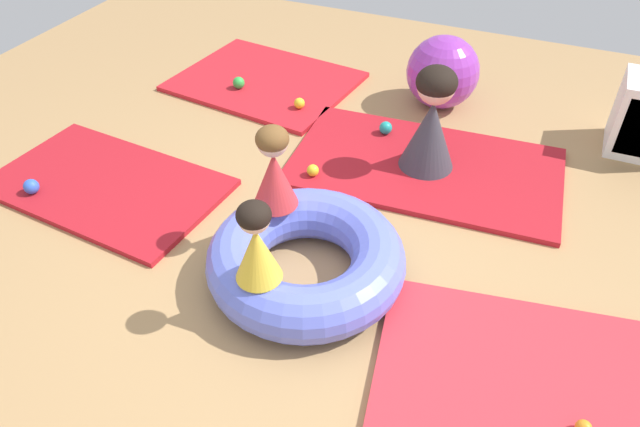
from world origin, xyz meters
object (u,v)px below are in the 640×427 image
inflatable_cushion (306,259)px  play_ball_yellow (299,103)px  child_in_yellow (256,243)px  play_ball_green (239,83)px  play_ball_teal (386,128)px  child_in_red (274,168)px  exercise_ball_large (443,72)px  play_ball_blue (31,187)px  play_ball_yellow_second (313,170)px  adult_seated (432,120)px

inflatable_cushion → play_ball_yellow: bearing=115.8°
inflatable_cushion → child_in_yellow: size_ratio=2.39×
play_ball_green → play_ball_teal: size_ratio=1.03×
child_in_red → play_ball_yellow: bearing=165.3°
child_in_red → play_ball_green: child_in_red is taller
child_in_yellow → exercise_ball_large: bearing=74.2°
play_ball_green → exercise_ball_large: (1.65, 0.47, 0.20)m
child_in_red → exercise_ball_large: (0.48, 2.07, -0.26)m
play_ball_blue → play_ball_yellow_second: play_ball_blue is taller
play_ball_teal → adult_seated: bearing=-35.9°
child_in_red → play_ball_blue: size_ratio=5.06×
inflatable_cushion → play_ball_yellow_second: 0.96m
adult_seated → play_ball_yellow: 1.27m
adult_seated → play_ball_blue: bearing=85.3°
inflatable_cushion → adult_seated: bearing=75.6°
inflatable_cushion → child_in_red: size_ratio=2.18×
adult_seated → play_ball_green: size_ratio=7.45×
play_ball_yellow → play_ball_blue: bearing=-124.1°
play_ball_teal → play_ball_blue: bearing=-139.9°
inflatable_cushion → child_in_yellow: child_in_yellow is taller
play_ball_yellow → inflatable_cushion: bearing=-64.2°
play_ball_yellow → play_ball_green: bearing=170.1°
exercise_ball_large → inflatable_cushion: bearing=-94.8°
inflatable_cushion → exercise_ball_large: bearing=85.2°
play_ball_yellow → play_ball_green: size_ratio=0.88×
inflatable_cushion → child_in_yellow: 0.53m
play_ball_yellow → play_ball_teal: bearing=-6.9°
child_in_red → play_ball_teal: 1.49m
play_ball_yellow → play_ball_green: 0.64m
play_ball_yellow → exercise_ball_large: exercise_ball_large is taller
play_ball_yellow → play_ball_blue: 2.10m
adult_seated → exercise_ball_large: adult_seated is taller
child_in_yellow → child_in_red: bearing=98.9°
adult_seated → exercise_ball_large: bearing=-26.0°
play_ball_blue → child_in_red: bearing=8.2°
play_ball_yellow → play_ball_teal: 0.78m
play_ball_green → child_in_red: bearing=-53.9°
child_in_yellow → inflatable_cushion: bearing=64.3°
child_in_yellow → play_ball_yellow: child_in_yellow is taller
child_in_red → exercise_ball_large: bearing=132.3°
child_in_yellow → play_ball_yellow_second: child_in_yellow is taller
play_ball_green → play_ball_teal: (1.40, -0.20, -0.00)m
child_in_red → play_ball_green: bearing=-178.5°
inflatable_cushion → play_ball_green: bearing=128.7°
child_in_yellow → play_ball_yellow: size_ratio=5.28×
inflatable_cushion → play_ball_blue: (-2.00, -0.03, -0.06)m
child_in_red → play_ball_teal: (0.23, 1.39, -0.47)m
inflatable_cushion → child_in_red: child_in_red is taller
inflatable_cushion → play_ball_yellow: (-0.83, 1.71, -0.07)m
child_in_red → exercise_ball_large: child_in_red is taller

